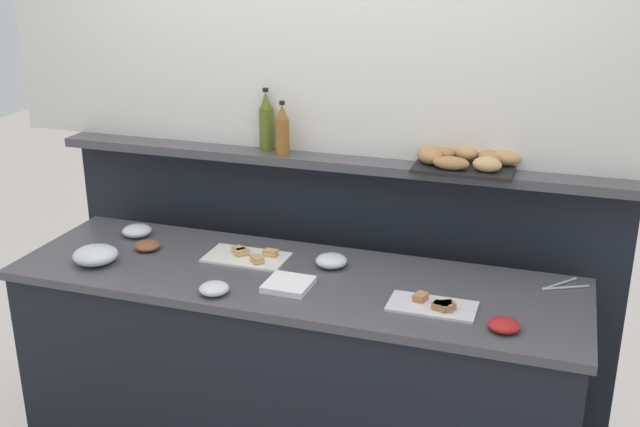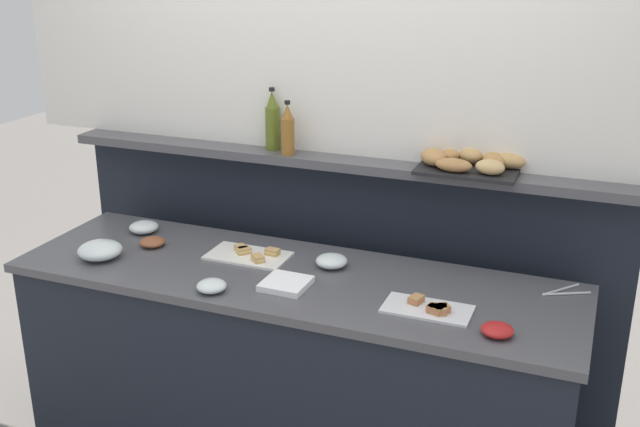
% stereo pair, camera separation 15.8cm
% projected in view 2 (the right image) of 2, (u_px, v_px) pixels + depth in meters
% --- Properties ---
extents(ground_plane, '(12.00, 12.00, 0.00)m').
position_uv_depth(ground_plane, '(342.00, 393.00, 3.82)').
color(ground_plane, slate).
extents(buffet_counter, '(2.27, 0.68, 0.91)m').
position_uv_depth(buffet_counter, '(293.00, 374.00, 3.15)').
color(buffet_counter, black).
rests_on(buffet_counter, ground_plane).
extents(back_ledge_unit, '(2.55, 0.22, 1.28)m').
position_uv_depth(back_ledge_unit, '(337.00, 279.00, 3.53)').
color(back_ledge_unit, black).
rests_on(back_ledge_unit, ground_plane).
extents(sandwich_platter_front, '(0.32, 0.17, 0.04)m').
position_uv_depth(sandwich_platter_front, '(430.00, 308.00, 2.69)').
color(sandwich_platter_front, silver).
rests_on(sandwich_platter_front, buffet_counter).
extents(sandwich_platter_rear, '(0.34, 0.20, 0.04)m').
position_uv_depth(sandwich_platter_rear, '(250.00, 255.00, 3.16)').
color(sandwich_platter_rear, white).
rests_on(sandwich_platter_rear, buffet_counter).
extents(glass_bowl_large, '(0.18, 0.18, 0.07)m').
position_uv_depth(glass_bowl_large, '(100.00, 251.00, 3.14)').
color(glass_bowl_large, silver).
rests_on(glass_bowl_large, buffet_counter).
extents(glass_bowl_medium, '(0.13, 0.13, 0.05)m').
position_uv_depth(glass_bowl_medium, '(144.00, 228.00, 3.42)').
color(glass_bowl_medium, silver).
rests_on(glass_bowl_medium, buffet_counter).
extents(glass_bowl_small, '(0.11, 0.11, 0.05)m').
position_uv_depth(glass_bowl_small, '(211.00, 286.00, 2.84)').
color(glass_bowl_small, silver).
rests_on(glass_bowl_small, buffet_counter).
extents(glass_bowl_extra, '(0.13, 0.13, 0.05)m').
position_uv_depth(glass_bowl_extra, '(332.00, 261.00, 3.06)').
color(glass_bowl_extra, silver).
rests_on(glass_bowl_extra, buffet_counter).
extents(condiment_bowl_red, '(0.11, 0.11, 0.04)m').
position_uv_depth(condiment_bowl_red, '(497.00, 330.00, 2.53)').
color(condiment_bowl_red, red).
rests_on(condiment_bowl_red, buffet_counter).
extents(condiment_bowl_dark, '(0.11, 0.11, 0.04)m').
position_uv_depth(condiment_bowl_dark, '(152.00, 242.00, 3.26)').
color(condiment_bowl_dark, brown).
rests_on(condiment_bowl_dark, buffet_counter).
extents(serving_tongs, '(0.17, 0.15, 0.01)m').
position_uv_depth(serving_tongs, '(563.00, 292.00, 2.83)').
color(serving_tongs, '#B7BABF').
rests_on(serving_tongs, buffet_counter).
extents(napkin_stack, '(0.17, 0.17, 0.02)m').
position_uv_depth(napkin_stack, '(286.00, 284.00, 2.88)').
color(napkin_stack, white).
rests_on(napkin_stack, buffet_counter).
extents(vinegar_bottle_amber, '(0.06, 0.06, 0.24)m').
position_uv_depth(vinegar_bottle_amber, '(288.00, 131.00, 3.26)').
color(vinegar_bottle_amber, '#8E5B23').
rests_on(vinegar_bottle_amber, back_ledge_unit).
extents(olive_oil_bottle, '(0.06, 0.06, 0.28)m').
position_uv_depth(olive_oil_bottle, '(273.00, 122.00, 3.34)').
color(olive_oil_bottle, '#56661E').
rests_on(olive_oil_bottle, back_ledge_unit).
extents(bread_basket, '(0.44, 0.30, 0.08)m').
position_uv_depth(bread_basket, '(471.00, 162.00, 3.05)').
color(bread_basket, black).
rests_on(bread_basket, back_ledge_unit).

